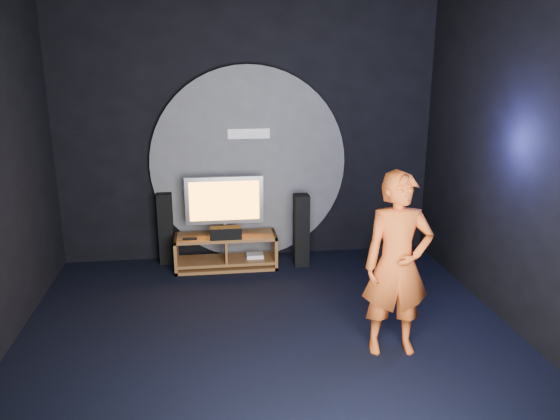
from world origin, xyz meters
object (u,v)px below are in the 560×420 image
object	(u,v)px
tower_speaker_left	(166,228)
subwoofer	(386,253)
tv	(224,203)
player	(397,265)
media_console	(227,253)
tower_speaker_right	(301,230)

from	to	relation	value
tower_speaker_left	subwoofer	bearing A→B (deg)	-9.53
tower_speaker_left	subwoofer	distance (m)	2.95
tv	player	xyz separation A→B (m)	(1.49, -2.38, 0.00)
subwoofer	player	world-z (taller)	player
tower_speaker_left	player	size ratio (longest dim) A/B	0.56
media_console	tower_speaker_right	world-z (taller)	tower_speaker_right
media_console	player	xyz separation A→B (m)	(1.48, -2.31, 0.67)
media_console	subwoofer	distance (m)	2.12
subwoofer	tower_speaker_left	bearing A→B (deg)	170.47
tv	player	distance (m)	2.81
tv	tower_speaker_right	xyz separation A→B (m)	(1.00, -0.10, -0.38)
tower_speaker_left	tower_speaker_right	distance (m)	1.81
player	subwoofer	bearing A→B (deg)	77.44
tower_speaker_left	subwoofer	size ratio (longest dim) A/B	2.89
tv	subwoofer	bearing A→B (deg)	-7.00
tower_speaker_left	player	bearing A→B (deg)	-48.99
tv	subwoofer	world-z (taller)	tv
tower_speaker_right	subwoofer	bearing A→B (deg)	-8.16
subwoofer	player	size ratio (longest dim) A/B	0.19
player	tv	bearing A→B (deg)	125.90
tv	subwoofer	xyz separation A→B (m)	(2.12, -0.26, -0.70)
subwoofer	media_console	bearing A→B (deg)	174.79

